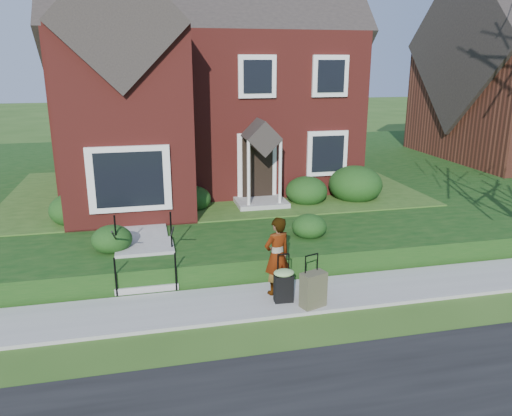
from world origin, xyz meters
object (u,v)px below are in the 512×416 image
object	(u,v)px
front_steps	(146,260)
suitcase_black	(284,284)
woman	(277,256)
suitcase_olive	(313,289)

from	to	relation	value
front_steps	suitcase_black	xyz separation A→B (m)	(2.85, -2.06, 0.02)
front_steps	woman	xyz separation A→B (m)	(2.82, -1.63, 0.49)
suitcase_black	suitcase_olive	bearing A→B (deg)	-29.92
woman	front_steps	bearing A→B (deg)	-49.66
suitcase_olive	suitcase_black	bearing A→B (deg)	128.35
suitcase_black	suitcase_olive	distance (m)	0.65
suitcase_black	woman	bearing A→B (deg)	97.61
woman	suitcase_olive	bearing A→B (deg)	107.18
woman	suitcase_olive	world-z (taller)	woman
suitcase_black	front_steps	bearing A→B (deg)	146.86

